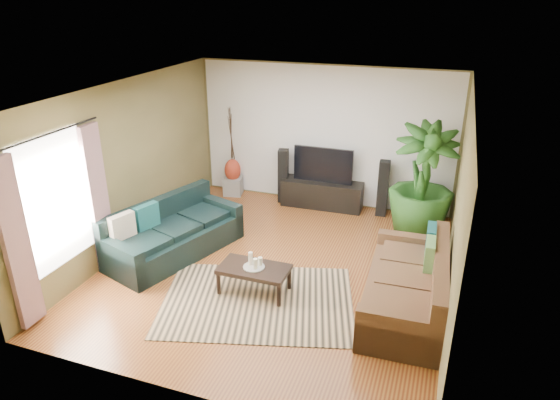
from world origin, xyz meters
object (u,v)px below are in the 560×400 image
at_px(television, 323,165).
at_px(speaker_right, 383,188).
at_px(side_table, 169,215).
at_px(speaker_left, 283,176).
at_px(vase, 233,170).
at_px(tv_stand, 322,194).
at_px(potted_plant, 422,181).
at_px(sofa_left, 174,230).
at_px(sofa_right, 406,281).
at_px(pedestal, 233,186).
at_px(coffee_table, 254,279).

bearing_deg(television, speaker_right, 0.00).
bearing_deg(television, side_table, -141.49).
xyz_separation_m(speaker_left, vase, (-1.10, 0.00, -0.01)).
bearing_deg(speaker_left, side_table, -140.99).
distance_m(tv_stand, potted_plant, 2.08).
distance_m(sofa_left, sofa_right, 3.66).
bearing_deg(pedestal, coffee_table, -61.06).
relative_size(sofa_left, potted_plant, 1.14).
bearing_deg(television, vase, 180.00).
height_order(sofa_right, pedestal, sofa_right).
bearing_deg(sofa_left, television, -15.15).
relative_size(sofa_left, sofa_right, 1.01).
bearing_deg(television, pedestal, 180.00).
distance_m(coffee_table, pedestal, 3.68).
height_order(sofa_left, sofa_right, same).
bearing_deg(potted_plant, sofa_right, -88.95).
distance_m(coffee_table, television, 3.29).
xyz_separation_m(sofa_left, sofa_right, (3.65, -0.31, 0.00)).
bearing_deg(pedestal, sofa_left, -86.41).
height_order(potted_plant, pedestal, potted_plant).
relative_size(coffee_table, speaker_left, 0.90).
relative_size(coffee_table, tv_stand, 0.62).
relative_size(sofa_right, coffee_table, 2.27).
xyz_separation_m(coffee_table, television, (0.12, 3.22, 0.66)).
bearing_deg(coffee_table, tv_stand, 87.85).
distance_m(television, vase, 1.93).
height_order(coffee_table, vase, vase).
xyz_separation_m(speaker_right, pedestal, (-3.06, 0.00, -0.35)).
height_order(sofa_right, television, television).
bearing_deg(side_table, coffee_table, -32.23).
bearing_deg(pedestal, vase, 0.00).
bearing_deg(tv_stand, side_table, -143.10).
bearing_deg(speaker_left, vase, 168.33).
distance_m(coffee_table, speaker_right, 3.48).
height_order(television, potted_plant, potted_plant).
height_order(pedestal, side_table, side_table).
relative_size(television, pedestal, 3.16).
bearing_deg(vase, speaker_left, 0.00).
xyz_separation_m(tv_stand, television, (0.00, 0.00, 0.60)).
bearing_deg(speaker_right, sofa_right, -78.79).
bearing_deg(television, potted_plant, -16.44).
relative_size(speaker_right, potted_plant, 0.55).
distance_m(sofa_left, side_table, 0.98).
bearing_deg(tv_stand, speaker_right, -1.61).
xyz_separation_m(sofa_right, speaker_right, (-0.75, 2.92, 0.11)).
distance_m(sofa_right, vase, 4.81).
bearing_deg(coffee_table, vase, 118.94).
bearing_deg(pedestal, sofa_right, -37.43).
xyz_separation_m(sofa_left, tv_stand, (1.74, 2.61, -0.16)).
bearing_deg(side_table, tv_stand, 38.51).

